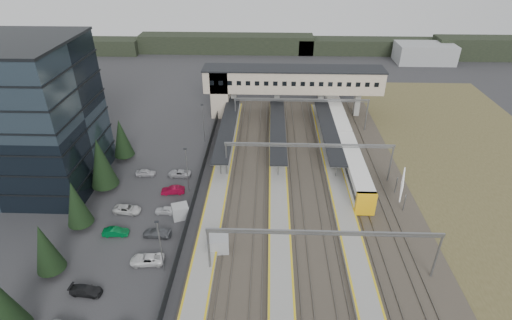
{
  "coord_description": "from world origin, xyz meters",
  "views": [
    {
      "loc": [
        5.12,
        -44.76,
        38.46
      ],
      "look_at": [
        3.13,
        13.71,
        4.0
      ],
      "focal_mm": 28.0,
      "sensor_mm": 36.0,
      "label": 1
    }
  ],
  "objects_px": {
    "train": "(336,118)",
    "billboard": "(402,185)",
    "relay_cabin_near": "(218,244)",
    "footbridge": "(280,82)",
    "office_building": "(10,117)",
    "relay_cabin_far": "(180,211)"
  },
  "relations": [
    {
      "from": "relay_cabin_far",
      "to": "footbridge",
      "type": "distance_m",
      "value": 42.69
    },
    {
      "from": "relay_cabin_near",
      "to": "billboard",
      "type": "xyz_separation_m",
      "value": [
        27.71,
        12.18,
        2.07
      ]
    },
    {
      "from": "relay_cabin_near",
      "to": "relay_cabin_far",
      "type": "distance_m",
      "value": 9.71
    },
    {
      "from": "relay_cabin_far",
      "to": "office_building",
      "type": "bearing_deg",
      "value": 161.98
    },
    {
      "from": "footbridge",
      "to": "billboard",
      "type": "xyz_separation_m",
      "value": [
        18.6,
        -34.07,
        -4.65
      ]
    },
    {
      "from": "office_building",
      "to": "billboard",
      "type": "distance_m",
      "value": 63.07
    },
    {
      "from": "relay_cabin_near",
      "to": "footbridge",
      "type": "distance_m",
      "value": 47.62
    },
    {
      "from": "relay_cabin_far",
      "to": "footbridge",
      "type": "relative_size",
      "value": 0.07
    },
    {
      "from": "footbridge",
      "to": "relay_cabin_near",
      "type": "bearing_deg",
      "value": -101.14
    },
    {
      "from": "office_building",
      "to": "relay_cabin_far",
      "type": "distance_m",
      "value": 31.48
    },
    {
      "from": "footbridge",
      "to": "billboard",
      "type": "relative_size",
      "value": 7.29
    },
    {
      "from": "office_building",
      "to": "relay_cabin_far",
      "type": "bearing_deg",
      "value": -18.02
    },
    {
      "from": "office_building",
      "to": "billboard",
      "type": "height_order",
      "value": "office_building"
    },
    {
      "from": "relay_cabin_near",
      "to": "train",
      "type": "relative_size",
      "value": 0.05
    },
    {
      "from": "billboard",
      "to": "office_building",
      "type": "bearing_deg",
      "value": 176.26
    },
    {
      "from": "office_building",
      "to": "billboard",
      "type": "bearing_deg",
      "value": -3.74
    },
    {
      "from": "relay_cabin_near",
      "to": "billboard",
      "type": "height_order",
      "value": "billboard"
    },
    {
      "from": "relay_cabin_far",
      "to": "train",
      "type": "xyz_separation_m",
      "value": [
        27.98,
        32.66,
        1.09
      ]
    },
    {
      "from": "relay_cabin_near",
      "to": "billboard",
      "type": "bearing_deg",
      "value": 23.74
    },
    {
      "from": "train",
      "to": "billboard",
      "type": "bearing_deg",
      "value": -77.14
    },
    {
      "from": "relay_cabin_near",
      "to": "footbridge",
      "type": "relative_size",
      "value": 0.08
    },
    {
      "from": "relay_cabin_far",
      "to": "train",
      "type": "bearing_deg",
      "value": 49.41
    }
  ]
}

